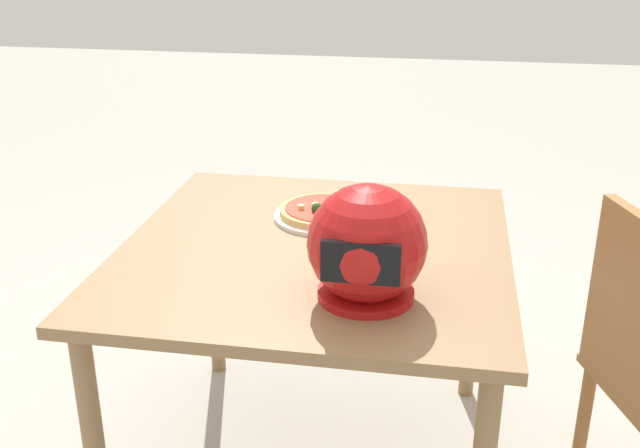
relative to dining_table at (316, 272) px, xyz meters
name	(u,v)px	position (x,y,z in m)	size (l,w,h in m)	color
dining_table	(316,272)	(0.00, 0.00, 0.00)	(1.00, 1.04, 0.72)	olive
pizza_plate	(324,216)	(0.01, -0.19, 0.09)	(0.28, 0.28, 0.01)	white
pizza	(325,210)	(0.01, -0.19, 0.10)	(0.25, 0.25, 0.05)	tan
motorcycle_helmet	(367,246)	(-0.16, 0.27, 0.21)	(0.27, 0.27, 0.27)	#B21414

